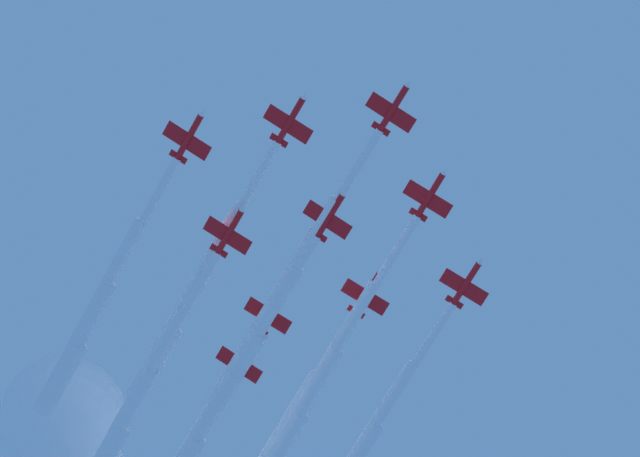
# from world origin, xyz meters

# --- Properties ---
(jet_lead) EXTENTS (67.64, 14.87, 4.36)m
(jet_lead) POSITION_xyz_m (-15.96, -2.42, 152.85)
(jet_lead) COLOR red
(jet_port_inner) EXTENTS (68.67, 13.61, 4.31)m
(jet_port_inner) POSITION_xyz_m (-28.95, 10.07, 154.22)
(jet_port_inner) COLOR red
(jet_starboard_inner) EXTENTS (63.73, 13.72, 4.34)m
(jet_starboard_inner) POSITION_xyz_m (-22.11, -16.21, 155.36)
(jet_starboard_inner) COLOR red
(jet_port_mid) EXTENTS (70.68, 15.06, 4.34)m
(jet_port_mid) POSITION_xyz_m (-38.91, -5.42, 152.19)
(jet_port_mid) COLOR red
(jet_port_outer) EXTENTS (63.75, 13.69, 4.35)m
(jet_port_outer) POSITION_xyz_m (-30.80, -30.73, 155.37)
(jet_port_outer) COLOR red
(jet_trail_port) EXTENTS (62.52, 13.30, 4.28)m
(jet_trail_port) POSITION_xyz_m (-42.29, -18.82, 152.30)
(jet_trail_port) COLOR red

